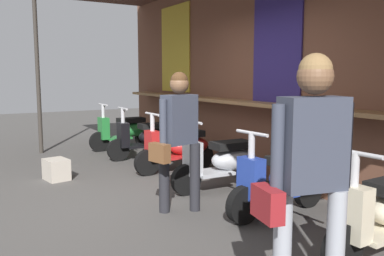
# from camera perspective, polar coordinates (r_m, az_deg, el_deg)

# --- Properties ---
(ground_plane) EXTENTS (26.48, 26.48, 0.00)m
(ground_plane) POSITION_cam_1_polar(r_m,az_deg,el_deg) (5.15, -5.75, -10.08)
(ground_plane) COLOR #474442
(market_stall_facade) EXTENTS (9.46, 2.80, 3.23)m
(market_stall_facade) POSITION_cam_1_polar(r_m,az_deg,el_deg) (5.90, 10.30, 10.19)
(market_stall_facade) COLOR brown
(market_stall_facade) RESTS_ON ground_plane
(scooter_green) EXTENTS (0.46, 1.40, 0.97)m
(scooter_green) POSITION_cam_1_polar(r_m,az_deg,el_deg) (8.67, -9.21, -0.34)
(scooter_green) COLOR #237533
(scooter_green) RESTS_ON ground_plane
(scooter_black) EXTENTS (0.47, 1.40, 0.97)m
(scooter_black) POSITION_cam_1_polar(r_m,az_deg,el_deg) (7.66, -6.13, -1.32)
(scooter_black) COLOR black
(scooter_black) RESTS_ON ground_plane
(scooter_red) EXTENTS (0.46, 1.40, 0.97)m
(scooter_red) POSITION_cam_1_polar(r_m,az_deg,el_deg) (6.58, -1.70, -2.71)
(scooter_red) COLOR red
(scooter_red) RESTS_ON ground_plane
(scooter_silver) EXTENTS (0.47, 1.40, 0.97)m
(scooter_silver) POSITION_cam_1_polar(r_m,az_deg,el_deg) (5.56, 4.48, -4.62)
(scooter_silver) COLOR #B2B5BA
(scooter_silver) RESTS_ON ground_plane
(scooter_blue) EXTENTS (0.47, 1.40, 0.97)m
(scooter_blue) POSITION_cam_1_polar(r_m,az_deg,el_deg) (4.69, 12.63, -7.03)
(scooter_blue) COLOR #233D9E
(scooter_blue) RESTS_ON ground_plane
(shopper_with_handbag) EXTENTS (0.35, 0.67, 1.68)m
(shopper_with_handbag) POSITION_cam_1_polar(r_m,az_deg,el_deg) (2.66, 16.13, -4.20)
(shopper_with_handbag) COLOR #999EA8
(shopper_with_handbag) RESTS_ON ground_plane
(shopper_browsing) EXTENTS (0.37, 0.64, 1.58)m
(shopper_browsing) POSITION_cam_1_polar(r_m,az_deg,el_deg) (4.54, -1.91, -0.16)
(shopper_browsing) COLOR #232328
(shopper_browsing) RESTS_ON ground_plane
(merchandise_crate) EXTENTS (0.42, 0.36, 0.31)m
(merchandise_crate) POSITION_cam_1_polar(r_m,az_deg,el_deg) (6.40, -18.40, -5.50)
(merchandise_crate) COLOR #B2A899
(merchandise_crate) RESTS_ON ground_plane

